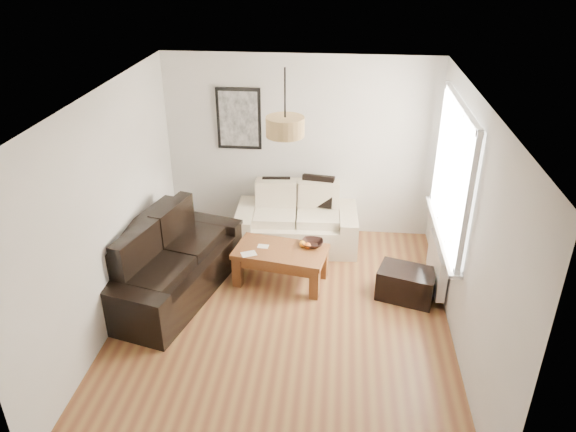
# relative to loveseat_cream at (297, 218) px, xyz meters

# --- Properties ---
(floor) EXTENTS (4.50, 4.50, 0.00)m
(floor) POSITION_rel_loveseat_cream_xyz_m (-0.00, -1.78, -0.42)
(floor) COLOR brown
(floor) RESTS_ON ground
(ceiling) EXTENTS (3.80, 4.50, 0.00)m
(ceiling) POSITION_rel_loveseat_cream_xyz_m (-0.00, -1.78, 2.18)
(ceiling) COLOR white
(ceiling) RESTS_ON floor
(wall_back) EXTENTS (3.80, 0.04, 2.60)m
(wall_back) POSITION_rel_loveseat_cream_xyz_m (-0.00, 0.47, 0.88)
(wall_back) COLOR silver
(wall_back) RESTS_ON floor
(wall_front) EXTENTS (3.80, 0.04, 2.60)m
(wall_front) POSITION_rel_loveseat_cream_xyz_m (-0.00, -4.03, 0.88)
(wall_front) COLOR silver
(wall_front) RESTS_ON floor
(wall_left) EXTENTS (0.04, 4.50, 2.60)m
(wall_left) POSITION_rel_loveseat_cream_xyz_m (-1.90, -1.78, 0.88)
(wall_left) COLOR silver
(wall_left) RESTS_ON floor
(wall_right) EXTENTS (0.04, 4.50, 2.60)m
(wall_right) POSITION_rel_loveseat_cream_xyz_m (1.90, -1.78, 0.88)
(wall_right) COLOR silver
(wall_right) RESTS_ON floor
(window_bay) EXTENTS (0.14, 1.90, 1.60)m
(window_bay) POSITION_rel_loveseat_cream_xyz_m (1.86, -0.98, 1.18)
(window_bay) COLOR white
(window_bay) RESTS_ON wall_right
(radiator) EXTENTS (0.10, 0.90, 0.52)m
(radiator) POSITION_rel_loveseat_cream_xyz_m (1.82, -0.98, -0.04)
(radiator) COLOR white
(radiator) RESTS_ON wall_right
(poster) EXTENTS (0.62, 0.04, 0.87)m
(poster) POSITION_rel_loveseat_cream_xyz_m (-0.85, 0.44, 1.28)
(poster) COLOR black
(poster) RESTS_ON wall_back
(pendant_shade) EXTENTS (0.40, 0.40, 0.20)m
(pendant_shade) POSITION_rel_loveseat_cream_xyz_m (-0.00, -1.48, 1.81)
(pendant_shade) COLOR tan
(pendant_shade) RESTS_ON ceiling
(loveseat_cream) EXTENTS (1.73, 1.00, 0.84)m
(loveseat_cream) POSITION_rel_loveseat_cream_xyz_m (0.00, 0.00, 0.00)
(loveseat_cream) COLOR beige
(loveseat_cream) RESTS_ON floor
(sofa_leather) EXTENTS (1.50, 2.26, 0.90)m
(sofa_leather) POSITION_rel_loveseat_cream_xyz_m (-1.43, -1.32, 0.03)
(sofa_leather) COLOR black
(sofa_leather) RESTS_ON floor
(coffee_table) EXTENTS (1.23, 0.81, 0.47)m
(coffee_table) POSITION_rel_loveseat_cream_xyz_m (-0.12, -0.97, -0.19)
(coffee_table) COLOR brown
(coffee_table) RESTS_ON floor
(ottoman) EXTENTS (0.77, 0.61, 0.39)m
(ottoman) POSITION_rel_loveseat_cream_xyz_m (1.45, -1.18, -0.23)
(ottoman) COLOR black
(ottoman) RESTS_ON floor
(cushion_left) EXTENTS (0.41, 0.16, 0.40)m
(cushion_left) POSITION_rel_loveseat_cream_xyz_m (-0.31, 0.20, 0.31)
(cushion_left) COLOR black
(cushion_left) RESTS_ON loveseat_cream
(cushion_right) EXTENTS (0.46, 0.20, 0.45)m
(cushion_right) POSITION_rel_loveseat_cream_xyz_m (0.28, 0.20, 0.33)
(cushion_right) COLOR black
(cushion_right) RESTS_ON loveseat_cream
(fruit_bowl) EXTENTS (0.28, 0.28, 0.07)m
(fruit_bowl) POSITION_rel_loveseat_cream_xyz_m (0.27, -0.84, 0.08)
(fruit_bowl) COLOR black
(fruit_bowl) RESTS_ON coffee_table
(orange_a) EXTENTS (0.09, 0.09, 0.08)m
(orange_a) POSITION_rel_loveseat_cream_xyz_m (0.22, -0.91, 0.09)
(orange_a) COLOR #DE5B12
(orange_a) RESTS_ON fruit_bowl
(orange_b) EXTENTS (0.08, 0.08, 0.06)m
(orange_b) POSITION_rel_loveseat_cream_xyz_m (0.21, -0.92, 0.09)
(orange_b) COLOR #FD5A15
(orange_b) RESTS_ON fruit_bowl
(orange_c) EXTENTS (0.09, 0.09, 0.08)m
(orange_c) POSITION_rel_loveseat_cream_xyz_m (0.15, -0.88, 0.09)
(orange_c) COLOR orange
(orange_c) RESTS_ON fruit_bowl
(papers) EXTENTS (0.22, 0.19, 0.01)m
(papers) POSITION_rel_loveseat_cream_xyz_m (-0.50, -1.12, 0.05)
(papers) COLOR silver
(papers) RESTS_ON coffee_table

